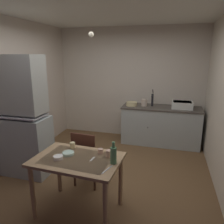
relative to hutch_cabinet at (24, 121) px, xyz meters
The scene contains 21 objects.
ground_plane 1.63m from the hutch_cabinet, ahead, with size 5.20×5.20×0.00m, color brown.
wall_back 2.69m from the hutch_cabinet, 60.14° to the left, with size 3.60×0.10×2.65m, color beige.
wall_left 0.63m from the hutch_cabinet, 161.71° to the left, with size 0.10×4.30×2.65m, color beige.
ceiling_slab 2.20m from the hutch_cabinet, ahead, with size 3.60×4.30×0.10m, color white.
hutch_cabinet is the anchor object (origin of this frame).
counter_cabinet 2.93m from the hutch_cabinet, 42.21° to the left, with size 1.75×0.64×0.87m.
sink_basin 3.22m from the hutch_cabinet, 37.02° to the left, with size 0.44×0.34×0.15m.
hand_pump 2.76m from the hutch_cabinet, 45.94° to the left, with size 0.05×0.27×0.39m.
mixing_bowl_counter 2.39m from the hutch_cabinet, 52.25° to the left, with size 0.25×0.25×0.09m, color beige.
stoneware_crock 2.61m from the hutch_cabinet, 48.09° to the left, with size 0.13×0.13×0.16m, color beige.
dining_table 1.45m from the hutch_cabinet, 27.84° to the right, with size 1.11×0.77×0.76m.
chair_far_side 1.22m from the hutch_cabinet, ahead, with size 0.43×0.43×0.90m.
serving_bowl_wide 1.27m from the hutch_cabinet, 28.71° to the right, with size 0.15×0.15×0.03m, color #ADD1C1.
soup_bowl_small 1.29m from the hutch_cabinet, 35.68° to the right, with size 0.12×0.12×0.04m, color white.
teacup_cream 1.71m from the hutch_cabinet, 17.71° to the right, with size 0.07×0.07×0.09m, color tan.
teacup_mint 1.56m from the hutch_cabinet, 16.94° to the right, with size 0.07×0.07×0.06m, color tan.
mug_dark 1.15m from the hutch_cabinet, 20.88° to the right, with size 0.07×0.07×0.08m, color beige.
glass_bottle 1.85m from the hutch_cabinet, 21.19° to the right, with size 0.08×0.08×0.27m.
table_knife 1.89m from the hutch_cabinet, 26.15° to the right, with size 0.21×0.02×0.01m, color silver.
teaspoon_near_bowl 1.59m from the hutch_cabinet, 23.95° to the right, with size 0.12×0.02×0.01m, color beige.
pendant_bulb 1.78m from the hutch_cabinet, ahead, with size 0.08×0.08×0.08m, color #F9EFCC.
Camera 1 is at (1.00, -3.04, 2.00)m, focal length 34.52 mm.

